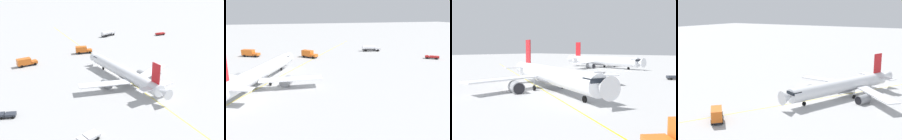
# 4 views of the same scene
# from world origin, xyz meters

# --- Properties ---
(ground_plane) EXTENTS (600.00, 600.00, 0.00)m
(ground_plane) POSITION_xyz_m (0.00, 0.00, 0.00)
(ground_plane) COLOR #B2B2B2
(airliner_main) EXTENTS (38.31, 32.16, 11.11)m
(airliner_main) POSITION_xyz_m (-3.32, -2.46, 2.98)
(airliner_main) COLOR white
(airliner_main) RESTS_ON ground_plane
(fuel_tanker_truck) EXTENTS (4.37, 9.08, 2.87)m
(fuel_tanker_truck) POSITION_xyz_m (-41.65, 46.69, 1.56)
(fuel_tanker_truck) COLOR #232326
(fuel_tanker_truck) RESTS_ON ground_plane
(catering_truck_truck) EXTENTS (5.58, 7.91, 3.10)m
(catering_truck_truck) POSITION_xyz_m (-43.16, -9.31, 1.66)
(catering_truck_truck) COLOR #232326
(catering_truck_truck) RESTS_ON ground_plane
(ops_pickup_truck) EXTENTS (4.54, 5.52, 1.41)m
(ops_pickup_truck) POSITION_xyz_m (-18.01, 63.90, 0.81)
(ops_pickup_truck) COLOR #232326
(ops_pickup_truck) RESTS_ON ground_plane
(catering_truck_truck_extra) EXTENTS (6.65, 6.60, 3.10)m
(catering_truck_truck_extra) POSITION_xyz_m (-34.41, 15.05, 1.65)
(catering_truck_truck_extra) COLOR #232326
(catering_truck_truck_extra) RESTS_ON ground_plane
(taxiway_centreline) EXTENTS (163.15, 100.49, 0.01)m
(taxiway_centreline) POSITION_xyz_m (-0.25, -2.68, 0.00)
(taxiway_centreline) COLOR yellow
(taxiway_centreline) RESTS_ON ground_plane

